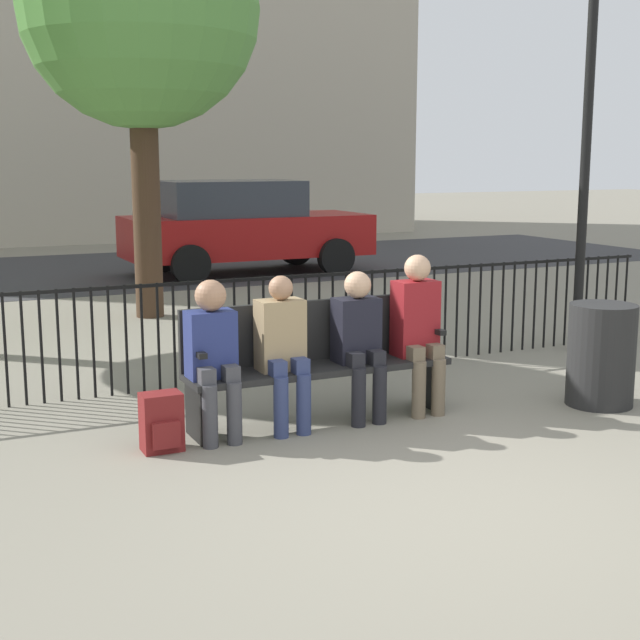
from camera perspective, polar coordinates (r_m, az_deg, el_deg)
The scene contains 13 objects.
ground_plane at distance 5.36m, azimuth 8.71°, elevation -11.73°, with size 80.00×80.00×0.00m, color gray.
park_bench at distance 6.84m, azimuth -0.29°, elevation -2.34°, with size 2.08×0.45×0.92m.
seated_person_0 at distance 6.37m, azimuth -6.85°, elevation -1.91°, with size 0.34×0.39×1.16m.
seated_person_1 at distance 6.56m, azimuth -2.39°, elevation -1.64°, with size 0.34×0.39×1.16m.
seated_person_2 at distance 6.83m, azimuth 2.52°, elevation -1.12°, with size 0.34×0.39×1.16m.
seated_person_3 at distance 7.08m, azimuth 6.30°, elevation -0.32°, with size 0.34×0.39×1.26m.
backpack at distance 6.29m, azimuth -10.09°, elevation -6.49°, with size 0.28×0.23×0.41m.
fence_railing at distance 8.07m, azimuth -4.53°, elevation -0.00°, with size 9.01×0.03×0.95m.
tree_1 at distance 11.59m, azimuth -11.47°, elevation 18.91°, with size 2.92×2.92×5.26m.
lamp_post at distance 9.58m, azimuth 16.84°, elevation 13.87°, with size 0.28×0.28×4.09m.
street_surface at distance 16.47m, azimuth -15.22°, elevation 3.01°, with size 24.00×6.00×0.01m.
parked_car_0 at distance 15.59m, azimuth -5.00°, elevation 6.03°, with size 4.20×1.94×1.62m.
trash_bin at distance 7.63m, azimuth 17.55°, elevation -2.14°, with size 0.54×0.54×0.84m.
Camera 1 is at (-2.81, -4.10, 2.01)m, focal length 50.00 mm.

